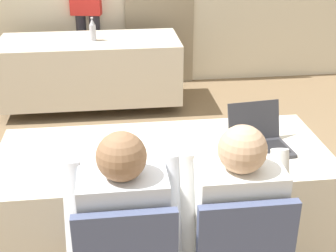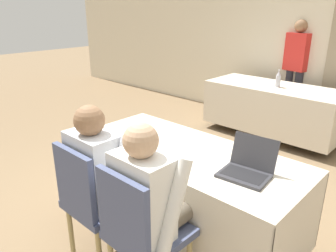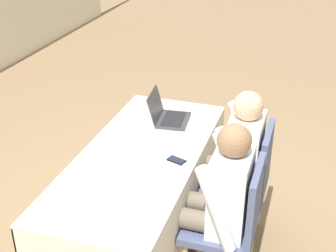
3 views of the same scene
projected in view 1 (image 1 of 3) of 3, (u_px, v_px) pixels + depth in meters
conference_table_near at (164, 178)px, 2.67m from camera, size 1.84×0.79×0.73m
conference_table_far at (90, 56)px, 4.84m from camera, size 1.84×0.79×0.73m
laptop at (260, 141)px, 2.61m from camera, size 0.34×0.32×0.23m
cell_phone at (168, 175)px, 2.36m from camera, size 0.10×0.14×0.01m
paper_beside_laptop at (159, 138)px, 2.74m from camera, size 0.28×0.34×0.00m
water_bottle at (93, 30)px, 4.69m from camera, size 0.06×0.06×0.23m
person_checkered_shirt at (125, 229)px, 2.06m from camera, size 0.50×0.52×1.19m
person_white_shirt at (232, 221)px, 2.11m from camera, size 0.50×0.52×1.19m
person_red_shirt at (87, 9)px, 5.31m from camera, size 0.37×0.26×1.59m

